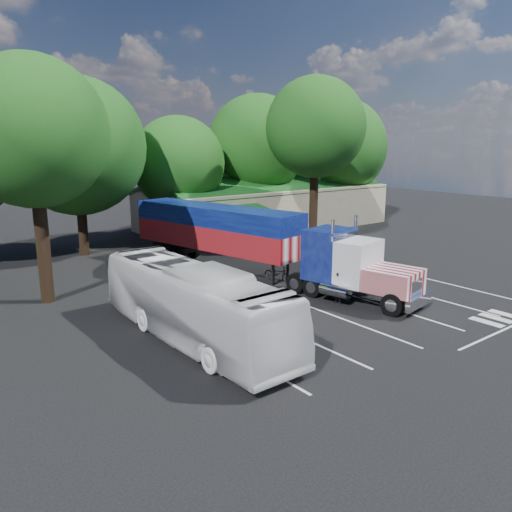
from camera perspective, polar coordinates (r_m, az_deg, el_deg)
ground at (r=28.46m, az=1.67°, el=-4.17°), size 120.00×120.00×0.00m
event_hall at (r=50.07m, az=0.95°, el=5.86°), size 24.20×14.12×5.55m
tree_row_c at (r=39.20m, az=-19.84°, el=11.70°), size 10.00×10.00×13.05m
tree_row_d at (r=44.04m, az=-8.89°, el=10.45°), size 8.00×8.00×10.60m
tree_row_e at (r=49.39m, az=0.15°, el=12.60°), size 9.60×9.60×12.90m
tree_row_f at (r=55.25m, az=9.36°, el=12.16°), size 10.40×10.40×13.00m
tree_near_left at (r=27.87m, az=-24.23°, el=12.74°), size 7.60×7.60×12.65m
tree_near_right at (r=41.24m, az=6.82°, el=14.36°), size 8.00×8.00×13.50m
semi_truck at (r=31.57m, az=-1.12°, el=2.21°), size 6.78×21.17×4.42m
woman at (r=26.68m, az=9.42°, el=-3.58°), size 0.44×0.65×1.73m
bicycle at (r=30.54m, az=2.50°, el=-2.01°), size 1.23×2.02×1.00m
tour_bus at (r=21.49m, az=-7.12°, el=-5.39°), size 2.97×11.89×3.30m
silver_sedan at (r=46.07m, az=2.43°, el=3.30°), size 4.31×2.18×1.35m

